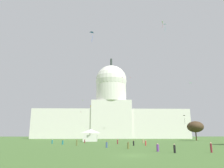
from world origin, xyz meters
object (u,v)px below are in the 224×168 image
object	(u,v)px
kite_blue_high	(92,33)
kite_turquoise_high	(165,25)
event_tent	(90,135)
person_teal_back_center	(63,142)
person_olive_aisle_center	(77,143)
kite_gold_mid	(91,106)
person_black_front_right	(175,149)
kite_pink_mid	(81,112)
tree_east_near	(195,127)
person_tan_deep_crowd	(143,141)
person_olive_back_right	(128,146)
person_teal_lawn_far_right	(52,142)
kite_green_mid	(189,84)
kite_black_low	(185,117)
kite_lime_mid	(84,101)
person_purple_front_center	(158,148)
person_red_back_left	(146,143)
kite_red_high	(130,78)
person_maroon_lawn_far_left	(118,142)
person_maroon_near_tree_west	(211,148)
person_black_near_tree_east	(134,143)
person_denim_edge_west	(107,145)
person_maroon_edge_east	(85,141)
capitol_building	(111,112)
kite_white_high	(163,23)

from	to	relation	value
kite_blue_high	kite_turquoise_high	distance (m)	34.91
event_tent	person_teal_back_center	bearing A→B (deg)	-99.10
person_olive_aisle_center	kite_gold_mid	world-z (taller)	kite_gold_mid
person_black_front_right	kite_pink_mid	size ratio (longest dim) A/B	1.25
tree_east_near	kite_turquoise_high	size ratio (longest dim) A/B	3.48
person_tan_deep_crowd	kite_pink_mid	world-z (taller)	kite_pink_mid
person_olive_back_right	person_teal_lawn_far_right	bearing A→B (deg)	134.89
kite_blue_high	kite_green_mid	bearing A→B (deg)	-19.69
kite_black_low	kite_gold_mid	size ratio (longest dim) A/B	2.23
person_olive_back_right	kite_lime_mid	xyz separation A→B (m)	(-17.45, 73.80, 21.36)
person_teal_back_center	person_purple_front_center	bearing A→B (deg)	-170.07
person_tan_deep_crowd	kite_green_mid	xyz separation A→B (m)	(17.70, -2.95, 20.94)
person_red_back_left	kite_gold_mid	distance (m)	59.42
kite_red_high	person_black_front_right	bearing A→B (deg)	-47.90
person_maroon_lawn_far_left	person_red_back_left	size ratio (longest dim) A/B	1.06
person_olive_back_right	kite_black_low	bearing A→B (deg)	52.95
person_red_back_left	kite_lime_mid	size ratio (longest dim) A/B	1.00
tree_east_near	kite_lime_mid	world-z (taller)	kite_lime_mid
kite_green_mid	kite_lime_mid	size ratio (longest dim) A/B	0.90
event_tent	kite_turquoise_high	distance (m)	60.69
kite_gold_mid	kite_green_mid	bearing A→B (deg)	-122.64
person_maroon_near_tree_west	person_red_back_left	bearing A→B (deg)	-31.41
person_olive_back_right	person_black_near_tree_east	size ratio (longest dim) A/B	0.97
event_tent	person_black_near_tree_east	xyz separation A→B (m)	(14.88, -41.05, -2.07)
kite_green_mid	kite_red_high	xyz separation A→B (m)	(-13.52, 72.53, 21.97)
person_olive_back_right	person_olive_aisle_center	bearing A→B (deg)	137.43
kite_blue_high	person_denim_edge_west	bearing A→B (deg)	-99.08
person_denim_edge_west	kite_red_high	distance (m)	106.84
person_teal_back_center	kite_red_high	bearing A→B (deg)	-49.56
person_maroon_edge_east	kite_red_high	xyz separation A→B (m)	(25.43, 68.54, 42.87)
person_olive_back_right	kite_black_low	distance (m)	33.42
kite_green_mid	person_teal_back_center	bearing A→B (deg)	-16.90
person_purple_front_center	kite_black_low	distance (m)	36.89
person_tan_deep_crowd	kite_gold_mid	xyz separation A→B (m)	(-21.83, 36.30, 17.52)
person_maroon_edge_east	person_denim_edge_west	xyz separation A→B (m)	(7.82, -27.72, -0.02)
event_tent	person_purple_front_center	size ratio (longest dim) A/B	4.71
person_denim_edge_west	kite_pink_mid	world-z (taller)	kite_pink_mid
person_teal_lawn_far_right	kite_gold_mid	world-z (taller)	kite_gold_mid
person_teal_back_center	person_black_front_right	bearing A→B (deg)	-170.66
person_olive_back_right	person_black_near_tree_east	distance (m)	13.62
person_purple_front_center	person_black_near_tree_east	distance (m)	21.09
kite_black_low	kite_turquoise_high	xyz separation A→B (m)	(-0.80, 13.47, 41.81)
capitol_building	person_olive_back_right	bearing A→B (deg)	-90.01
person_teal_lawn_far_right	person_tan_deep_crowd	bearing A→B (deg)	-108.94
kite_pink_mid	kite_white_high	bearing A→B (deg)	-69.02
person_teal_back_center	kite_red_high	size ratio (longest dim) A/B	1.31
person_maroon_lawn_far_left	person_denim_edge_west	distance (m)	20.34
tree_east_near	person_red_back_left	size ratio (longest dim) A/B	7.81
person_olive_back_right	kite_red_high	distance (m)	110.47
event_tent	kite_pink_mid	distance (m)	51.11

